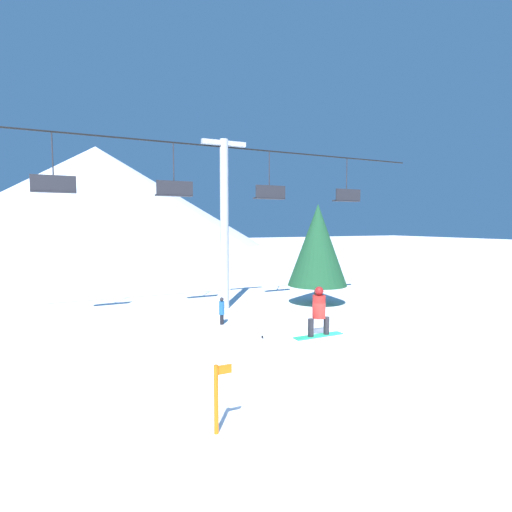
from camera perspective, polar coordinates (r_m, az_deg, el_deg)
The scene contains 8 objects.
ground_plane at distance 11.28m, azimuth 14.37°, elevation -19.03°, with size 220.00×220.00×0.00m, color white.
mountain_ridge at distance 93.65m, azimuth -21.79°, elevation 7.96°, with size 70.48×70.48×21.04m.
snow_ramp at distance 9.82m, azimuth 13.44°, elevation -17.56°, with size 2.58×4.03×1.62m.
snowboarder at distance 10.39m, azimuth 8.97°, elevation -7.87°, with size 1.38×0.33×1.29m.
chairlift at distance 21.08m, azimuth -4.52°, elevation 6.86°, with size 24.96×0.44×8.87m.
pine_tree_near at distance 22.40m, azimuth 8.79°, elevation 1.58°, with size 3.29×3.29×5.61m.
trail_marker at distance 9.07m, azimuth -5.61°, elevation -19.41°, with size 0.41×0.10×1.51m.
distant_skier at distance 18.05m, azimuth -4.92°, elevation -7.66°, with size 0.24×0.24×1.23m.
Camera 1 is at (-6.73, -7.86, 4.50)m, focal length 28.00 mm.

